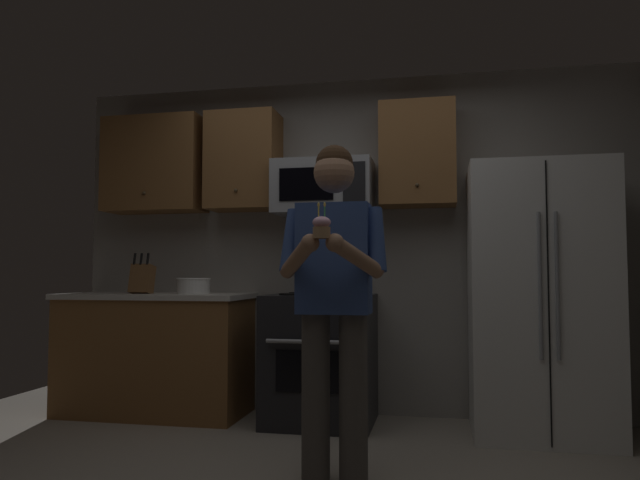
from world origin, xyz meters
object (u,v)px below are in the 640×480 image
object	(u,v)px
oven_range	(321,358)
bowl_large_white	(193,285)
microwave	(324,188)
knife_block	(142,279)
cupcake	(322,227)
refrigerator	(539,299)
person	(334,288)

from	to	relation	value
oven_range	bowl_large_white	bearing A→B (deg)	178.51
microwave	bowl_large_white	xyz separation A→B (m)	(-1.00, -0.09, -0.74)
knife_block	cupcake	distance (m)	2.25
refrigerator	knife_block	world-z (taller)	refrigerator
microwave	person	bearing A→B (deg)	-76.51
oven_range	person	bearing A→B (deg)	-75.17
microwave	refrigerator	size ratio (longest dim) A/B	0.41
refrigerator	cupcake	distance (m)	1.91
oven_range	person	distance (m)	1.30
microwave	knife_block	size ratio (longest dim) A/B	2.31
refrigerator	oven_range	bearing A→B (deg)	178.50
person	cupcake	xyz separation A→B (m)	(0.00, -0.33, 0.30)
microwave	cupcake	size ratio (longest dim) A/B	4.26
microwave	knife_block	world-z (taller)	microwave
refrigerator	person	world-z (taller)	refrigerator
oven_range	microwave	size ratio (longest dim) A/B	1.26
knife_block	person	xyz separation A→B (m)	(1.70, -1.12, -0.04)
knife_block	person	world-z (taller)	person
bowl_large_white	person	xyz separation A→B (m)	(1.30, -1.17, 0.01)
microwave	bowl_large_white	size ratio (longest dim) A/B	2.87
microwave	cupcake	xyz separation A→B (m)	(0.30, -1.60, -0.43)
oven_range	person	size ratio (longest dim) A/B	0.53
person	cupcake	world-z (taller)	person
oven_range	cupcake	bearing A→B (deg)	-78.37
refrigerator	bowl_large_white	xyz separation A→B (m)	(-2.50, 0.07, 0.08)
knife_block	person	size ratio (longest dim) A/B	0.18
oven_range	cupcake	world-z (taller)	cupcake
person	knife_block	bearing A→B (deg)	146.62
knife_block	bowl_large_white	xyz separation A→B (m)	(0.40, 0.06, -0.05)
refrigerator	bowl_large_white	bearing A→B (deg)	178.51
bowl_large_white	cupcake	bearing A→B (deg)	-49.14
bowl_large_white	person	world-z (taller)	person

